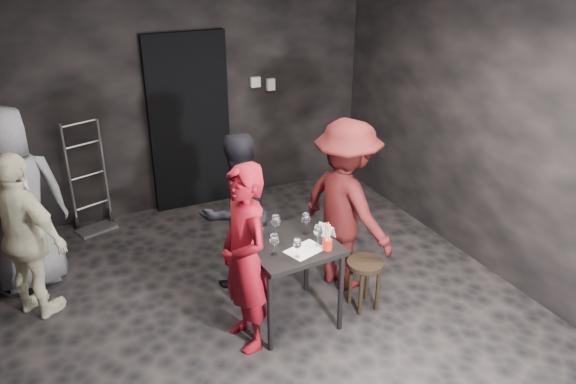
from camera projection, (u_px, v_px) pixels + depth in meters
name	position (u px, v px, depth m)	size (l,w,h in m)	color
floor	(273.00, 310.00, 5.03)	(4.50, 5.00, 0.02)	black
wall_back	(186.00, 97.00, 6.54)	(4.50, 0.04, 2.70)	black
wall_front	(500.00, 371.00, 2.41)	(4.50, 0.04, 2.70)	black
wall_right	(488.00, 133.00, 5.33)	(0.04, 5.00, 2.70)	black
doorway	(189.00, 123.00, 6.61)	(0.95, 0.10, 2.10)	black
wallbox_upper	(255.00, 82.00, 6.78)	(0.12, 0.06, 0.12)	#B7B7B2
wallbox_lower	(271.00, 84.00, 6.88)	(0.10, 0.06, 0.14)	#B7B7B2
hand_truck	(93.00, 209.00, 6.38)	(0.42, 0.35, 1.25)	#B2B2B7
tasting_table	(290.00, 253.00, 4.67)	(0.72, 0.72, 0.75)	black
stool	(365.00, 272.00, 4.93)	(0.33, 0.33, 0.47)	black
server_red	(245.00, 255.00, 4.32)	(0.59, 0.39, 1.63)	maroon
woman_black	(237.00, 211.00, 5.16)	(0.73, 0.40, 1.50)	black
man_maroon	(346.00, 199.00, 5.07)	(1.15, 0.53, 1.78)	#471111
bystander_cream	(26.00, 237.00, 4.70)	(0.89, 0.42, 1.51)	beige
bystander_grey	(14.00, 186.00, 5.02)	(0.99, 0.54, 2.03)	slate
tasting_mat	(305.00, 250.00, 4.52)	(0.30, 0.20, 0.00)	white
wine_glass_a	(274.00, 244.00, 4.41)	(0.08, 0.08, 0.20)	white
wine_glass_b	(259.00, 233.00, 4.56)	(0.08, 0.08, 0.21)	white
wine_glass_c	(276.00, 225.00, 4.68)	(0.08, 0.08, 0.22)	white
wine_glass_d	(297.00, 247.00, 4.39)	(0.07, 0.07, 0.18)	white
wine_glass_e	(318.00, 235.00, 4.54)	(0.08, 0.08, 0.20)	white
wine_glass_f	(306.00, 223.00, 4.73)	(0.08, 0.08, 0.20)	white
wine_bottle	(257.00, 236.00, 4.51)	(0.07, 0.07, 0.28)	black
breadstick_cup	(327.00, 237.00, 4.49)	(0.08, 0.08, 0.25)	red
reserved_card	(324.00, 231.00, 4.70)	(0.09, 0.14, 0.11)	white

